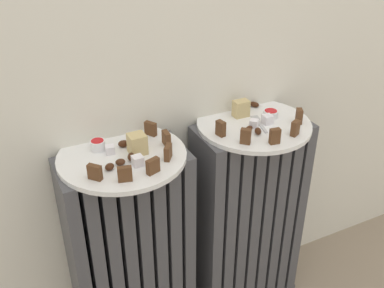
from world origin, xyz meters
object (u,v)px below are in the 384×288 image
(jam_bowl_left, at_px, (98,145))
(fork, at_px, (259,123))
(plate_right, at_px, (254,124))
(plate_left, at_px, (122,156))
(jam_bowl_right, at_px, (271,113))
(radiator_left, at_px, (131,258))
(radiator_right, at_px, (246,219))

(jam_bowl_left, height_order, fork, jam_bowl_left)
(fork, bearing_deg, jam_bowl_left, 172.53)
(plate_right, xyz_separation_m, fork, (0.01, -0.01, 0.01))
(plate_left, height_order, jam_bowl_right, jam_bowl_right)
(radiator_left, distance_m, fork, 0.51)
(fork, bearing_deg, radiator_right, 132.67)
(fork, bearing_deg, plate_left, 178.48)
(radiator_right, relative_size, plate_right, 2.06)
(jam_bowl_left, relative_size, fork, 0.37)
(radiator_left, bearing_deg, radiator_right, 0.00)
(plate_left, relative_size, jam_bowl_right, 7.48)
(radiator_left, relative_size, plate_left, 2.06)
(radiator_right, distance_m, jam_bowl_left, 0.55)
(plate_left, distance_m, fork, 0.38)
(radiator_left, relative_size, jam_bowl_right, 15.44)
(plate_right, xyz_separation_m, jam_bowl_right, (0.06, 0.01, 0.02))
(radiator_right, distance_m, fork, 0.34)
(radiator_left, relative_size, fork, 6.47)
(plate_left, relative_size, plate_right, 1.00)
(plate_right, relative_size, fork, 3.13)
(plate_right, relative_size, jam_bowl_left, 8.45)
(jam_bowl_left, xyz_separation_m, jam_bowl_right, (0.48, -0.04, -0.00))
(radiator_left, distance_m, radiator_right, 0.37)
(plate_left, distance_m, plate_right, 0.37)
(jam_bowl_right, bearing_deg, plate_right, -172.11)
(radiator_right, distance_m, plate_left, 0.50)
(radiator_right, bearing_deg, fork, -47.33)
(radiator_right, bearing_deg, jam_bowl_left, 173.74)
(jam_bowl_left, distance_m, fork, 0.43)
(jam_bowl_right, bearing_deg, radiator_right, -172.11)
(radiator_left, xyz_separation_m, fork, (0.38, -0.01, 0.34))
(jam_bowl_right, relative_size, fork, 0.42)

